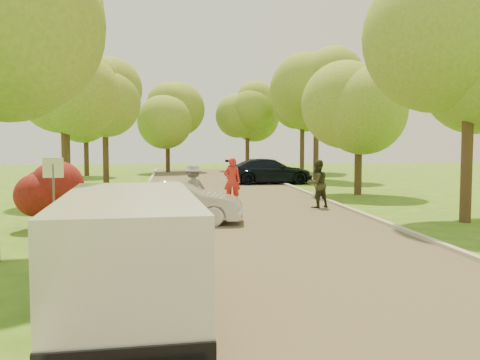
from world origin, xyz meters
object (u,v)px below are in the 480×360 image
silver_sedan (177,202)px  person_striped (232,181)px  minivan (130,252)px  longboard (193,216)px  skateboarder (193,190)px  street_sign (53,180)px  dark_sedan (270,171)px  person_olive (317,184)px

silver_sedan → person_striped: bearing=-17.1°
minivan → longboard: size_ratio=5.47×
silver_sedan → skateboarder: size_ratio=2.39×
street_sign → minivan: 7.50m
dark_sedan → person_striped: bearing=159.6°
dark_sedan → skateboarder: skateboarder is taller
dark_sedan → skateboarder: 15.12m
person_olive → person_striped: bearing=-50.4°
silver_sedan → dark_sedan: dark_sedan is taller
skateboarder → silver_sedan: bearing=39.0°
silver_sedan → skateboarder: bearing=-21.4°
street_sign → dark_sedan: size_ratio=0.41×
minivan → longboard: 9.99m
skateboarder → minivan: bearing=60.0°
person_striped → silver_sedan: bearing=70.7°
silver_sedan → dark_sedan: bearing=-13.5°
minivan → person_striped: person_striped is taller
street_sign → silver_sedan: (3.38, 1.88, -0.88)m
minivan → dark_sedan: bearing=71.3°
person_striped → dark_sedan: bearing=-103.7°
longboard → person_olive: bearing=-176.9°
silver_sedan → longboard: size_ratio=4.52×
street_sign → person_striped: size_ratio=1.13×
minivan → person_striped: (3.08, 13.97, -0.00)m
street_sign → skateboarder: 4.88m
minivan → person_olive: (6.25, 12.21, -0.02)m
street_sign → minivan: size_ratio=0.43×
street_sign → dark_sedan: bearing=61.9°
minivan → skateboarder: skateboarder is taller
person_striped → person_olive: person_striped is taller
minivan → silver_sedan: (0.78, 8.89, -0.28)m
street_sign → silver_sedan: 3.97m
person_striped → longboard: bearing=71.7°
street_sign → longboard: (3.91, 2.86, -1.47)m
skateboarder → person_olive: 5.46m
skateboarder → person_striped: (1.77, 4.11, -0.02)m
minivan → person_striped: 14.31m
silver_sedan → person_olive: 6.40m
silver_sedan → dark_sedan: (5.72, 15.17, 0.08)m
minivan → longboard: (1.31, 9.86, -0.87)m
skateboarder → person_olive: size_ratio=0.92×
dark_sedan → person_striped: (-3.42, -10.08, 0.19)m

